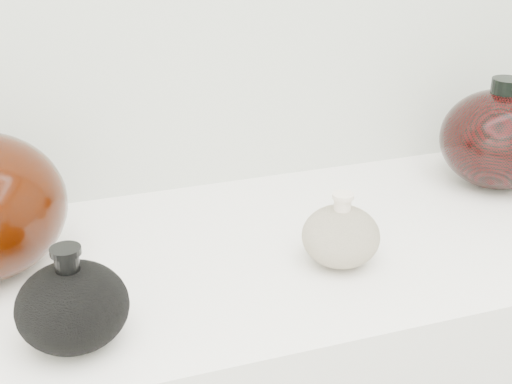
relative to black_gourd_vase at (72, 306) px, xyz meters
name	(u,v)px	position (x,y,z in m)	size (l,w,h in m)	color
black_gourd_vase	(72,306)	(0.00, 0.00, 0.00)	(0.17, 0.17, 0.13)	black
cream_gourd_vase	(341,236)	(0.38, 0.07, -0.01)	(0.14, 0.14, 0.11)	#C1B797
right_round_pot	(499,138)	(0.75, 0.23, 0.03)	(0.22, 0.22, 0.19)	black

